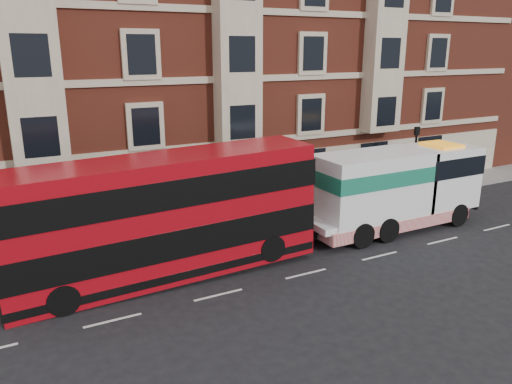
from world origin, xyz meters
TOP-DOWN VIEW (x-y plane):
  - ground at (0.00, 0.00)m, footprint 120.00×120.00m
  - sidewalk at (0.00, 7.50)m, footprint 90.00×3.00m
  - victorian_terrace at (0.50, 15.00)m, footprint 45.00×12.00m
  - lamp_post_west at (-6.00, 6.20)m, footprint 0.35×0.15m
  - lamp_post_east at (12.00, 6.20)m, footprint 0.35×0.15m
  - double_decker_bus at (-5.19, 2.49)m, footprint 12.47×2.86m
  - tow_truck at (6.88, 2.49)m, footprint 9.99×2.95m
  - pedestrian at (-7.68, 7.57)m, footprint 0.68×0.56m

SIDE VIEW (x-z plane):
  - ground at x=0.00m, z-range 0.00..0.00m
  - sidewalk at x=0.00m, z-range 0.00..0.15m
  - pedestrian at x=-7.68m, z-range 0.15..1.75m
  - tow_truck at x=6.88m, z-range 0.13..4.29m
  - double_decker_bus at x=-5.19m, z-range 0.15..5.20m
  - lamp_post_west at x=-6.00m, z-range 0.50..4.85m
  - lamp_post_east at x=12.00m, z-range 0.50..4.85m
  - victorian_terrace at x=0.50m, z-range -0.13..20.27m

